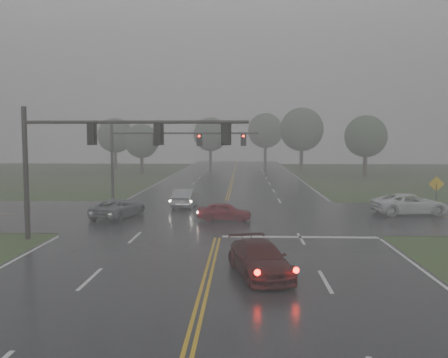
{
  "coord_description": "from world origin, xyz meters",
  "views": [
    {
      "loc": [
        1.37,
        -12.6,
        5.47
      ],
      "look_at": [
        0.28,
        16.0,
        3.07
      ],
      "focal_mm": 40.0,
      "sensor_mm": 36.0,
      "label": 1
    }
  ],
  "objects_px": {
    "sedan_maroon": "(260,276)",
    "car_grey": "(119,218)",
    "pickup_white": "(410,214)",
    "signal_gantry_far": "(158,146)",
    "sedan_red": "(225,221)",
    "sedan_silver": "(185,207)",
    "signal_gantry_near": "(93,147)"
  },
  "relations": [
    {
      "from": "sedan_maroon",
      "to": "signal_gantry_near",
      "type": "xyz_separation_m",
      "value": [
        -8.6,
        6.76,
        4.96
      ]
    },
    {
      "from": "sedan_silver",
      "to": "car_grey",
      "type": "bearing_deg",
      "value": 57.38
    },
    {
      "from": "signal_gantry_near",
      "to": "signal_gantry_far",
      "type": "distance_m",
      "value": 17.6
    },
    {
      "from": "pickup_white",
      "to": "signal_gantry_far",
      "type": "height_order",
      "value": "signal_gantry_far"
    },
    {
      "from": "pickup_white",
      "to": "signal_gantry_far",
      "type": "xyz_separation_m",
      "value": [
        -19.31,
        8.17,
        4.67
      ]
    },
    {
      "from": "sedan_maroon",
      "to": "sedan_red",
      "type": "height_order",
      "value": "sedan_maroon"
    },
    {
      "from": "sedan_red",
      "to": "sedan_silver",
      "type": "bearing_deg",
      "value": 38.04
    },
    {
      "from": "sedan_red",
      "to": "signal_gantry_near",
      "type": "xyz_separation_m",
      "value": [
        -6.74,
        -6.23,
        4.96
      ]
    },
    {
      "from": "pickup_white",
      "to": "signal_gantry_far",
      "type": "distance_m",
      "value": 21.48
    },
    {
      "from": "pickup_white",
      "to": "sedan_silver",
      "type": "bearing_deg",
      "value": 70.62
    },
    {
      "from": "signal_gantry_near",
      "to": "sedan_red",
      "type": "bearing_deg",
      "value": 42.78
    },
    {
      "from": "sedan_red",
      "to": "sedan_maroon",
      "type": "bearing_deg",
      "value": -161.37
    },
    {
      "from": "sedan_red",
      "to": "sedan_silver",
      "type": "xyz_separation_m",
      "value": [
        -3.32,
        6.35,
        0.0
      ]
    },
    {
      "from": "sedan_maroon",
      "to": "sedan_silver",
      "type": "distance_m",
      "value": 20.02
    },
    {
      "from": "sedan_silver",
      "to": "signal_gantry_near",
      "type": "height_order",
      "value": "signal_gantry_near"
    },
    {
      "from": "sedan_maroon",
      "to": "signal_gantry_near",
      "type": "height_order",
      "value": "signal_gantry_near"
    },
    {
      "from": "signal_gantry_near",
      "to": "car_grey",
      "type": "bearing_deg",
      "value": 94.06
    },
    {
      "from": "signal_gantry_near",
      "to": "signal_gantry_far",
      "type": "relative_size",
      "value": 0.92
    },
    {
      "from": "sedan_red",
      "to": "signal_gantry_near",
      "type": "height_order",
      "value": "signal_gantry_near"
    },
    {
      "from": "car_grey",
      "to": "sedan_silver",
      "type": "bearing_deg",
      "value": -109.59
    },
    {
      "from": "sedan_maroon",
      "to": "signal_gantry_near",
      "type": "relative_size",
      "value": 0.38
    },
    {
      "from": "sedan_red",
      "to": "car_grey",
      "type": "bearing_deg",
      "value": 92.9
    },
    {
      "from": "sedan_red",
      "to": "pickup_white",
      "type": "height_order",
      "value": "pickup_white"
    },
    {
      "from": "sedan_maroon",
      "to": "sedan_silver",
      "type": "height_order",
      "value": "sedan_silver"
    },
    {
      "from": "sedan_maroon",
      "to": "car_grey",
      "type": "relative_size",
      "value": 0.97
    },
    {
      "from": "sedan_silver",
      "to": "signal_gantry_near",
      "type": "distance_m",
      "value": 13.95
    },
    {
      "from": "sedan_silver",
      "to": "signal_gantry_far",
      "type": "height_order",
      "value": "signal_gantry_far"
    },
    {
      "from": "signal_gantry_far",
      "to": "signal_gantry_near",
      "type": "bearing_deg",
      "value": -91.48
    },
    {
      "from": "sedan_red",
      "to": "signal_gantry_far",
      "type": "distance_m",
      "value": 13.79
    },
    {
      "from": "sedan_maroon",
      "to": "signal_gantry_far",
      "type": "relative_size",
      "value": 0.35
    },
    {
      "from": "car_grey",
      "to": "pickup_white",
      "type": "bearing_deg",
      "value": -157.23
    },
    {
      "from": "sedan_maroon",
      "to": "car_grey",
      "type": "xyz_separation_m",
      "value": [
        -9.11,
        13.95,
        0.0
      ]
    }
  ]
}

